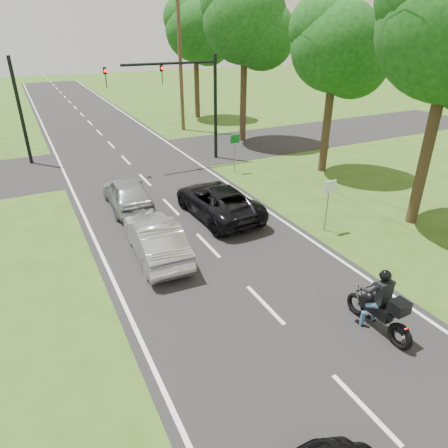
{
  "coord_description": "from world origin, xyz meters",
  "views": [
    {
      "loc": [
        -5.38,
        -7.91,
        7.35
      ],
      "look_at": [
        0.17,
        3.0,
        1.3
      ],
      "focal_mm": 32.0,
      "sensor_mm": 36.0,
      "label": 1
    }
  ],
  "objects_px": {
    "silver_sedan": "(156,239)",
    "utility_pole_far": "(180,61)",
    "motorcycle_rider": "(382,308)",
    "sign_green": "(235,144)",
    "dark_suv": "(218,200)",
    "silver_suv": "(127,193)",
    "traffic_signal": "(186,91)",
    "sign_white": "(329,194)"
  },
  "relations": [
    {
      "from": "traffic_signal",
      "to": "sign_green",
      "type": "distance_m",
      "value": 4.24
    },
    {
      "from": "silver_sedan",
      "to": "traffic_signal",
      "type": "relative_size",
      "value": 0.66
    },
    {
      "from": "dark_suv",
      "to": "utility_pole_far",
      "type": "relative_size",
      "value": 0.49
    },
    {
      "from": "motorcycle_rider",
      "to": "utility_pole_far",
      "type": "relative_size",
      "value": 0.22
    },
    {
      "from": "silver_sedan",
      "to": "motorcycle_rider",
      "type": "bearing_deg",
      "value": 125.02
    },
    {
      "from": "motorcycle_rider",
      "to": "sign_green",
      "type": "distance_m",
      "value": 13.62
    },
    {
      "from": "dark_suv",
      "to": "silver_suv",
      "type": "bearing_deg",
      "value": -40.99
    },
    {
      "from": "traffic_signal",
      "to": "sign_green",
      "type": "bearing_deg",
      "value": -62.62
    },
    {
      "from": "motorcycle_rider",
      "to": "sign_green",
      "type": "bearing_deg",
      "value": 76.69
    },
    {
      "from": "traffic_signal",
      "to": "sign_green",
      "type": "height_order",
      "value": "traffic_signal"
    },
    {
      "from": "sign_white",
      "to": "silver_sedan",
      "type": "bearing_deg",
      "value": 170.2
    },
    {
      "from": "dark_suv",
      "to": "sign_green",
      "type": "height_order",
      "value": "sign_green"
    },
    {
      "from": "motorcycle_rider",
      "to": "utility_pole_far",
      "type": "height_order",
      "value": "utility_pole_far"
    },
    {
      "from": "utility_pole_far",
      "to": "silver_sedan",
      "type": "bearing_deg",
      "value": -114.49
    },
    {
      "from": "silver_suv",
      "to": "traffic_signal",
      "type": "bearing_deg",
      "value": -132.57
    },
    {
      "from": "silver_suv",
      "to": "sign_white",
      "type": "distance_m",
      "value": 8.72
    },
    {
      "from": "dark_suv",
      "to": "traffic_signal",
      "type": "height_order",
      "value": "traffic_signal"
    },
    {
      "from": "utility_pole_far",
      "to": "silver_suv",
      "type": "bearing_deg",
      "value": -120.99
    },
    {
      "from": "silver_sedan",
      "to": "silver_suv",
      "type": "xyz_separation_m",
      "value": [
        0.22,
        4.68,
        0.01
      ]
    },
    {
      "from": "sign_green",
      "to": "sign_white",
      "type": "bearing_deg",
      "value": -91.43
    },
    {
      "from": "utility_pole_far",
      "to": "sign_green",
      "type": "relative_size",
      "value": 4.71
    },
    {
      "from": "silver_sedan",
      "to": "silver_suv",
      "type": "height_order",
      "value": "silver_suv"
    },
    {
      "from": "motorcycle_rider",
      "to": "silver_sedan",
      "type": "distance_m",
      "value": 7.61
    },
    {
      "from": "silver_suv",
      "to": "traffic_signal",
      "type": "distance_m",
      "value": 8.01
    },
    {
      "from": "traffic_signal",
      "to": "utility_pole_far",
      "type": "relative_size",
      "value": 0.64
    },
    {
      "from": "silver_suv",
      "to": "utility_pole_far",
      "type": "distance_m",
      "value": 15.99
    },
    {
      "from": "motorcycle_rider",
      "to": "dark_suv",
      "type": "xyz_separation_m",
      "value": [
        -0.58,
        8.56,
        -0.05
      ]
    },
    {
      "from": "sign_green",
      "to": "dark_suv",
      "type": "bearing_deg",
      "value": -125.52
    },
    {
      "from": "motorcycle_rider",
      "to": "sign_white",
      "type": "bearing_deg",
      "value": 62.44
    },
    {
      "from": "silver_sedan",
      "to": "sign_white",
      "type": "bearing_deg",
      "value": 173.14
    },
    {
      "from": "silver_sedan",
      "to": "silver_suv",
      "type": "bearing_deg",
      "value": -89.72
    },
    {
      "from": "motorcycle_rider",
      "to": "sign_white",
      "type": "height_order",
      "value": "sign_white"
    },
    {
      "from": "utility_pole_far",
      "to": "sign_white",
      "type": "bearing_deg",
      "value": -94.51
    },
    {
      "from": "traffic_signal",
      "to": "silver_suv",
      "type": "bearing_deg",
      "value": -134.3
    },
    {
      "from": "motorcycle_rider",
      "to": "dark_suv",
      "type": "distance_m",
      "value": 8.58
    },
    {
      "from": "dark_suv",
      "to": "sign_white",
      "type": "relative_size",
      "value": 2.31
    },
    {
      "from": "silver_suv",
      "to": "traffic_signal",
      "type": "relative_size",
      "value": 0.65
    },
    {
      "from": "silver_sedan",
      "to": "dark_suv",
      "type": "bearing_deg",
      "value": -145.59
    },
    {
      "from": "motorcycle_rider",
      "to": "sign_green",
      "type": "xyz_separation_m",
      "value": [
        2.8,
        13.3,
        0.85
      ]
    },
    {
      "from": "silver_sedan",
      "to": "utility_pole_far",
      "type": "relative_size",
      "value": 0.42
    },
    {
      "from": "dark_suv",
      "to": "utility_pole_far",
      "type": "distance_m",
      "value": 17.01
    },
    {
      "from": "motorcycle_rider",
      "to": "silver_sedan",
      "type": "height_order",
      "value": "motorcycle_rider"
    }
  ]
}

